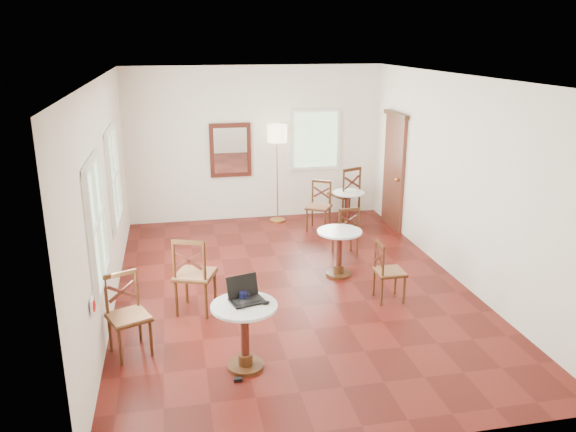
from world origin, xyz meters
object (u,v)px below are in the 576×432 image
object	(u,v)px
chair_back_a	(346,194)
power_adapter	(238,379)
chair_mid_b	(388,271)
floor_lamp	(277,140)
chair_mid_a	(346,231)
chair_back_b	(319,206)
mouse	(265,302)
water_glass	(242,305)
cafe_table_near	(245,329)
chair_near_b	(128,315)
navy_mug	(243,296)
cafe_table_mid	(339,248)
laptop	(245,295)
chair_near_a	(194,274)
cafe_table_back	(348,205)

from	to	relation	value
chair_back_a	power_adapter	world-z (taller)	chair_back_a
chair_mid_b	floor_lamp	size ratio (longest dim) A/B	0.44
chair_mid_a	chair_back_b	bearing A→B (deg)	-87.13
mouse	water_glass	world-z (taller)	water_glass
cafe_table_near	chair_near_b	distance (m)	1.40
chair_back_b	chair_back_a	bearing A→B (deg)	66.12
navy_mug	power_adapter	distance (m)	0.88
cafe_table_mid	navy_mug	distance (m)	2.80
chair_back_b	floor_lamp	xyz separation A→B (m)	(-0.68, 0.66, 1.16)
chair_near_b	navy_mug	size ratio (longest dim) A/B	7.93
chair_near_b	navy_mug	xyz separation A→B (m)	(1.28, -0.47, 0.34)
water_glass	power_adapter	bearing A→B (deg)	-120.18
laptop	cafe_table_near	bearing A→B (deg)	-118.38
chair_back_a	floor_lamp	bearing A→B (deg)	-30.85
chair_back_a	navy_mug	xyz separation A→B (m)	(-2.64, -4.83, 0.27)
chair_near_a	floor_lamp	xyz separation A→B (m)	(1.78, 3.65, 1.09)
cafe_table_near	chair_mid_b	size ratio (longest dim) A/B	0.90
chair_near_b	navy_mug	bearing A→B (deg)	-42.52
chair_back_a	laptop	xyz separation A→B (m)	(-2.62, -4.83, 0.28)
chair_back_a	chair_mid_a	bearing A→B (deg)	50.52
cafe_table_back	navy_mug	size ratio (longest dim) A/B	5.49
chair_near_b	laptop	world-z (taller)	laptop
floor_lamp	mouse	world-z (taller)	floor_lamp
chair_back_a	water_glass	bearing A→B (deg)	39.33
chair_back_b	mouse	distance (m)	4.85
water_glass	cafe_table_mid	bearing A→B (deg)	53.55
water_glass	navy_mug	bearing A→B (deg)	79.90
cafe_table_back	chair_near_b	world-z (taller)	chair_near_b
chair_near_b	navy_mug	world-z (taller)	chair_near_b
cafe_table_mid	chair_back_a	size ratio (longest dim) A/B	0.66
mouse	navy_mug	xyz separation A→B (m)	(-0.22, 0.15, 0.03)
cafe_table_mid	chair_mid_a	distance (m)	0.86
chair_near_a	floor_lamp	distance (m)	4.21
cafe_table_back	chair_mid_a	xyz separation A→B (m)	(-0.53, -1.56, 0.02)
chair_back_a	water_glass	world-z (taller)	chair_back_a
chair_near_a	chair_back_b	xyz separation A→B (m)	(2.46, 2.99, -0.07)
mouse	cafe_table_back	bearing A→B (deg)	83.19
floor_lamp	mouse	distance (m)	5.35
chair_mid_b	floor_lamp	bearing A→B (deg)	12.93
floor_lamp	laptop	distance (m)	5.24
cafe_table_mid	floor_lamp	xyz separation A→B (m)	(-0.43, 2.85, 1.18)
cafe_table_mid	chair_back_b	world-z (taller)	chair_back_b
chair_back_a	mouse	distance (m)	5.54
chair_mid_b	water_glass	distance (m)	2.64
chair_back_a	laptop	world-z (taller)	chair_back_a
laptop	water_glass	xyz separation A→B (m)	(-0.06, -0.23, -0.02)
water_glass	power_adapter	distance (m)	0.81
chair_near_a	water_glass	bearing A→B (deg)	126.41
chair_mid_a	chair_back_b	distance (m)	1.40
chair_back_b	navy_mug	world-z (taller)	chair_back_b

